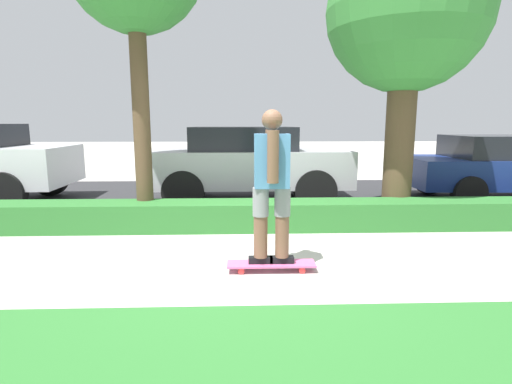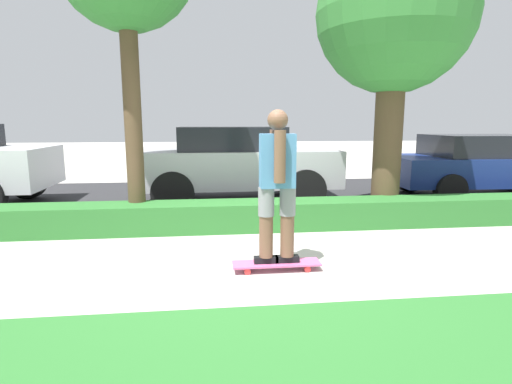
% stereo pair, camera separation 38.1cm
% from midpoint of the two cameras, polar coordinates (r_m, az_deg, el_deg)
% --- Properties ---
extents(ground_plane, '(60.00, 60.00, 0.00)m').
position_cam_midpoint_polar(ground_plane, '(4.53, 1.54, -10.57)').
color(ground_plane, '#BCB7AD').
extents(street_asphalt, '(18.08, 5.00, 0.01)m').
position_cam_midpoint_polar(street_asphalt, '(8.59, -0.19, -0.74)').
color(street_asphalt, '#2D2D30').
rests_on(street_asphalt, ground_plane).
extents(hedge_row, '(18.08, 0.60, 0.42)m').
position_cam_midpoint_polar(hedge_row, '(6.01, 0.61, -3.36)').
color(hedge_row, '#2D702D').
rests_on(hedge_row, ground_plane).
extents(skateboard, '(0.95, 0.24, 0.09)m').
position_cam_midpoint_polar(skateboard, '(4.39, 4.70, -10.28)').
color(skateboard, '#DB5B93').
rests_on(skateboard, ground_plane).
extents(skater_person, '(0.49, 0.42, 1.63)m').
position_cam_midpoint_polar(skater_person, '(4.17, 4.87, 1.20)').
color(skater_person, black).
rests_on(skater_person, skateboard).
extents(tree_mid, '(2.45, 2.45, 4.49)m').
position_cam_midpoint_polar(tree_mid, '(7.06, 22.36, 22.35)').
color(tree_mid, brown).
rests_on(tree_mid, ground_plane).
extents(parked_car_middle, '(3.84, 2.01, 1.51)m').
position_cam_midpoint_polar(parked_car_middle, '(7.96, 0.17, 4.33)').
color(parked_car_middle, '#B7B7BC').
rests_on(parked_car_middle, ground_plane).
extents(parked_car_rear, '(4.18, 1.91, 1.33)m').
position_cam_midpoint_polar(parked_car_rear, '(9.77, 33.32, 3.10)').
color(parked_car_rear, navy).
rests_on(parked_car_rear, ground_plane).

